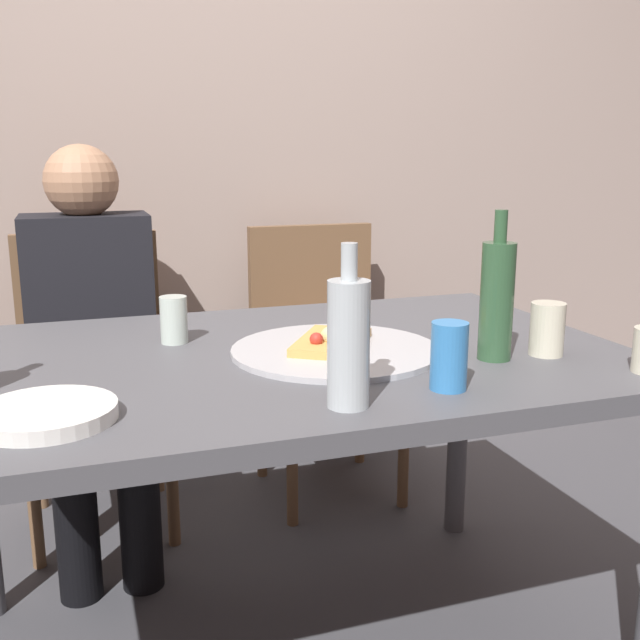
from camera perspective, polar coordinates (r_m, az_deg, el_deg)
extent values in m
cube|color=gray|center=(2.66, -10.37, 16.01)|extent=(6.00, 0.10, 2.60)
cube|color=#4C4C51|center=(1.56, -2.82, -3.26)|extent=(1.44, 0.93, 0.04)
cylinder|color=#4C4C51|center=(2.28, 10.67, -7.90)|extent=(0.06, 0.06, 0.69)
cylinder|color=#ADADB2|center=(1.55, 1.20, -2.37)|extent=(0.44, 0.44, 0.01)
cube|color=tan|center=(1.55, 0.90, -1.72)|extent=(0.23, 0.26, 0.02)
sphere|color=#EAD184|center=(1.53, 0.72, -1.19)|extent=(0.04, 0.04, 0.04)
sphere|color=#2D381E|center=(1.58, 1.95, -0.85)|extent=(0.02, 0.02, 0.02)
sphere|color=#B22D23|center=(1.51, -0.29, -1.50)|extent=(0.03, 0.03, 0.03)
cylinder|color=#2D5133|center=(1.52, 13.53, 1.39)|extent=(0.07, 0.07, 0.24)
cylinder|color=#2D5133|center=(1.50, 13.84, 7.07)|extent=(0.03, 0.03, 0.06)
cylinder|color=#B2BCC1|center=(1.20, 2.22, -1.91)|extent=(0.07, 0.07, 0.21)
cylinder|color=#B2BCC1|center=(1.17, 2.28, 4.53)|extent=(0.03, 0.03, 0.06)
cylinder|color=#B7C6BC|center=(1.65, -11.26, 0.02)|extent=(0.06, 0.06, 0.10)
cylinder|color=beige|center=(1.59, 17.19, -0.67)|extent=(0.07, 0.07, 0.11)
cylinder|color=#337AC1|center=(1.32, 9.97, -2.77)|extent=(0.07, 0.07, 0.12)
cylinder|color=white|center=(1.24, -20.46, -6.82)|extent=(0.22, 0.22, 0.02)
cube|color=brown|center=(2.33, -16.96, -5.08)|extent=(0.44, 0.44, 0.05)
cube|color=brown|center=(2.47, -17.49, 1.29)|extent=(0.44, 0.04, 0.45)
cylinder|color=brown|center=(2.25, -11.41, -11.91)|extent=(0.04, 0.04, 0.42)
cylinder|color=brown|center=(2.24, -21.31, -12.67)|extent=(0.04, 0.04, 0.42)
cylinder|color=brown|center=(2.60, -12.56, -8.50)|extent=(0.04, 0.04, 0.42)
cylinder|color=brown|center=(2.59, -21.03, -9.14)|extent=(0.04, 0.04, 0.42)
cube|color=brown|center=(2.46, 0.74, -3.54)|extent=(0.44, 0.44, 0.05)
cube|color=brown|center=(2.59, -0.73, 2.42)|extent=(0.44, 0.04, 0.45)
cylinder|color=brown|center=(2.44, 6.51, -9.65)|extent=(0.04, 0.04, 0.42)
cylinder|color=brown|center=(2.32, -2.17, -10.88)|extent=(0.04, 0.04, 0.42)
cylinder|color=brown|center=(2.77, 3.13, -6.84)|extent=(0.04, 0.04, 0.42)
cylinder|color=brown|center=(2.66, -4.57, -7.72)|extent=(0.04, 0.04, 0.42)
cube|color=black|center=(2.28, -17.40, 1.29)|extent=(0.36, 0.22, 0.52)
sphere|color=#A87A5B|center=(2.24, -18.01, 10.19)|extent=(0.21, 0.21, 0.21)
cylinder|color=black|center=(2.16, -14.63, -6.33)|extent=(0.12, 0.40, 0.12)
cylinder|color=black|center=(2.16, -18.89, -6.65)|extent=(0.12, 0.40, 0.12)
cylinder|color=black|center=(2.06, -13.80, -14.02)|extent=(0.11, 0.11, 0.45)
cylinder|color=black|center=(2.06, -18.37, -14.38)|extent=(0.11, 0.11, 0.45)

